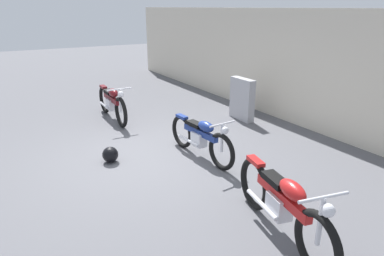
% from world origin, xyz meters
% --- Properties ---
extents(ground_plane, '(40.00, 40.00, 0.00)m').
position_xyz_m(ground_plane, '(0.00, 0.00, 0.00)').
color(ground_plane, '#56565B').
extents(building_wall, '(18.00, 0.30, 2.73)m').
position_xyz_m(building_wall, '(0.00, 4.08, 1.36)').
color(building_wall, beige).
rests_on(building_wall, ground_plane).
extents(stone_marker, '(0.78, 0.20, 1.06)m').
position_xyz_m(stone_marker, '(-0.97, 3.04, 0.53)').
color(stone_marker, '#9E9EA3').
rests_on(stone_marker, ground_plane).
extents(helmet, '(0.30, 0.30, 0.30)m').
position_xyz_m(helmet, '(-0.15, -0.69, 0.15)').
color(helmet, black).
rests_on(helmet, ground_plane).
extents(motorcycle_red, '(2.12, 0.71, 0.96)m').
position_xyz_m(motorcycle_red, '(3.10, 0.46, 0.46)').
color(motorcycle_red, black).
rests_on(motorcycle_red, ground_plane).
extents(motorcycle_maroon, '(2.13, 0.59, 0.95)m').
position_xyz_m(motorcycle_maroon, '(-2.61, 0.17, 0.46)').
color(motorcycle_maroon, black).
rests_on(motorcycle_maroon, ground_plane).
extents(motorcycle_blue, '(1.95, 0.54, 0.87)m').
position_xyz_m(motorcycle_blue, '(0.55, 0.86, 0.42)').
color(motorcycle_blue, black).
rests_on(motorcycle_blue, ground_plane).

